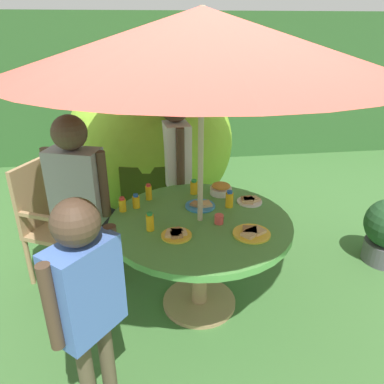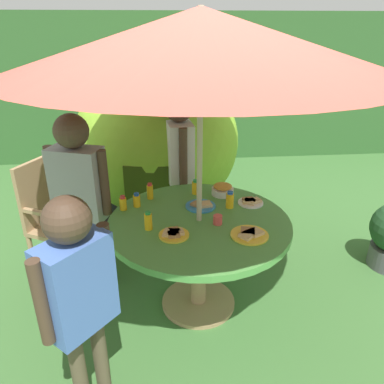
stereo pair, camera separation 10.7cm
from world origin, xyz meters
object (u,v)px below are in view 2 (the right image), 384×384
at_px(juice_bottle_near_right, 150,191).
at_px(juice_bottle_far_left, 137,200).
at_px(patio_umbrella, 201,40).
at_px(juice_bottle_mid_right, 196,187).
at_px(plate_back_edge, 174,234).
at_px(child_in_blue_shirt, 77,286).
at_px(snack_bowl, 223,189).
at_px(cup_near, 218,220).
at_px(child_in_white_shirt, 180,153).
at_px(plate_center_back, 250,234).
at_px(wooden_chair, 54,213).
at_px(dome_tent, 157,143).
at_px(juice_bottle_front_edge, 123,203).
at_px(juice_bottle_mid_left, 148,221).
at_px(child_in_grey_shirt, 79,184).
at_px(plate_center_front, 201,205).
at_px(garden_table, 199,236).
at_px(juice_bottle_near_left, 230,200).
at_px(plate_far_right, 251,202).

xyz_separation_m(juice_bottle_near_right, juice_bottle_far_left, (-0.10, -0.13, -0.01)).
bearing_deg(patio_umbrella, juice_bottle_mid_right, 87.42).
distance_m(plate_back_edge, juice_bottle_far_left, 0.51).
relative_size(child_in_blue_shirt, juice_bottle_mid_right, 10.92).
bearing_deg(snack_bowl, cup_near, -103.50).
relative_size(child_in_blue_shirt, cup_near, 20.31).
height_order(child_in_white_shirt, plate_center_back, child_in_white_shirt).
height_order(patio_umbrella, wooden_chair, patio_umbrella).
bearing_deg(juice_bottle_mid_right, juice_bottle_near_right, -170.78).
height_order(juice_bottle_near_right, cup_near, juice_bottle_near_right).
relative_size(wooden_chair, juice_bottle_mid_right, 8.39).
height_order(child_in_blue_shirt, plate_center_back, child_in_blue_shirt).
height_order(dome_tent, juice_bottle_front_edge, dome_tent).
distance_m(wooden_chair, juice_bottle_mid_left, 1.05).
relative_size(patio_umbrella, child_in_blue_shirt, 1.77).
relative_size(patio_umbrella, wooden_chair, 2.30).
height_order(child_in_grey_shirt, plate_center_back, child_in_grey_shirt).
relative_size(wooden_chair, child_in_blue_shirt, 0.77).
xyz_separation_m(plate_center_front, juice_bottle_front_edge, (-0.56, 0.01, 0.04)).
bearing_deg(juice_bottle_mid_left, juice_bottle_far_left, 104.74).
bearing_deg(plate_center_front, garden_table, -100.27).
distance_m(juice_bottle_near_left, juice_bottle_mid_left, 0.64).
height_order(child_in_white_shirt, juice_bottle_mid_right, child_in_white_shirt).
relative_size(wooden_chair, dome_tent, 0.52).
height_order(plate_back_edge, juice_bottle_front_edge, juice_bottle_front_edge).
xyz_separation_m(child_in_grey_shirt, juice_bottle_far_left, (0.41, -0.04, -0.13)).
height_order(dome_tent, plate_center_front, dome_tent).
bearing_deg(juice_bottle_front_edge, plate_center_front, -0.82).
height_order(snack_bowl, juice_bottle_near_right, juice_bottle_near_right).
relative_size(patio_umbrella, juice_bottle_near_right, 17.96).
relative_size(juice_bottle_near_left, juice_bottle_far_left, 1.19).
xyz_separation_m(child_in_blue_shirt, cup_near, (0.78, 0.69, -0.06)).
distance_m(plate_far_right, juice_bottle_front_edge, 0.94).
height_order(dome_tent, juice_bottle_far_left, dome_tent).
distance_m(juice_bottle_near_left, juice_bottle_front_edge, 0.77).
xyz_separation_m(wooden_chair, juice_bottle_mid_right, (1.15, -0.13, 0.24)).
bearing_deg(child_in_blue_shirt, juice_bottle_mid_left, 15.41).
height_order(plate_back_edge, cup_near, cup_near).
bearing_deg(wooden_chair, snack_bowl, -70.53).
relative_size(snack_bowl, plate_center_back, 0.71).
distance_m(dome_tent, juice_bottle_mid_left, 1.71).
distance_m(child_in_blue_shirt, snack_bowl, 1.46).
relative_size(garden_table, plate_far_right, 6.62).
bearing_deg(juice_bottle_near_left, child_in_grey_shirt, 173.63).
bearing_deg(wooden_chair, plate_center_front, -80.93).
bearing_deg(cup_near, child_in_blue_shirt, -138.59).
height_order(child_in_blue_shirt, juice_bottle_near_left, child_in_blue_shirt).
height_order(plate_far_right, juice_bottle_near_right, juice_bottle_near_right).
distance_m(dome_tent, juice_bottle_near_left, 1.54).
distance_m(child_in_grey_shirt, juice_bottle_far_left, 0.43).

